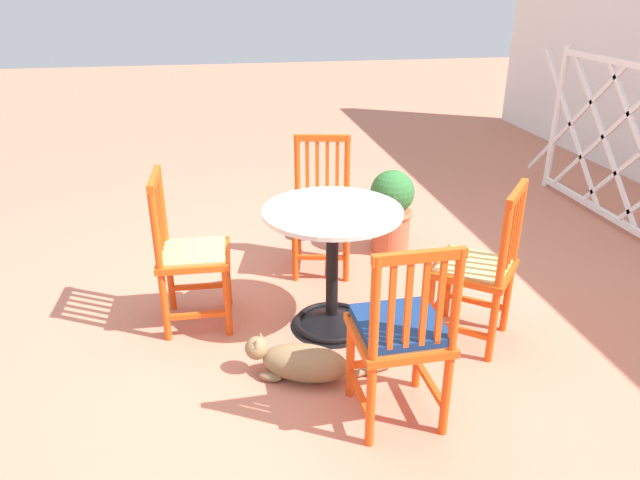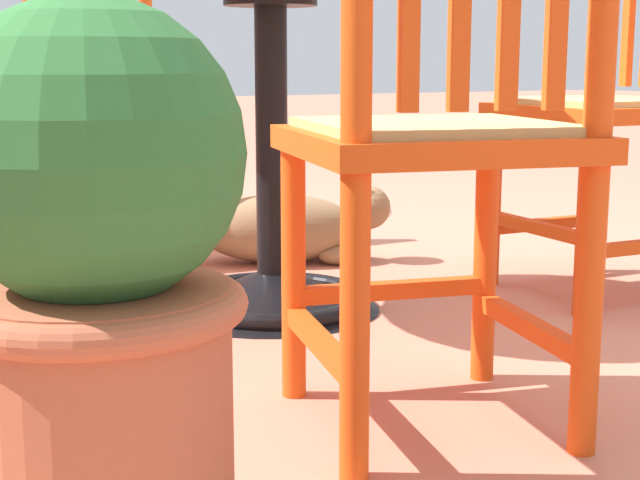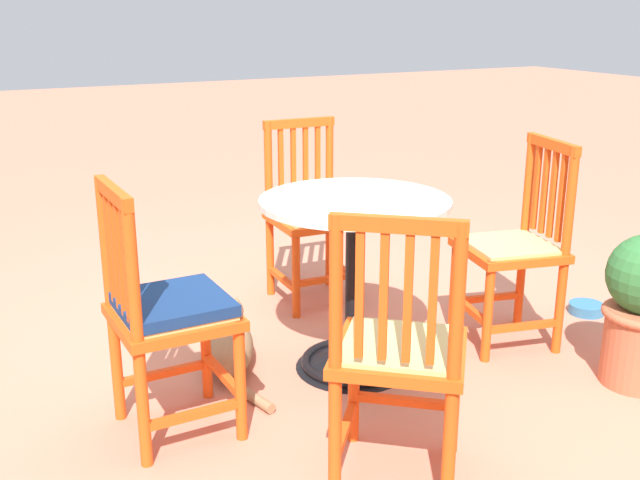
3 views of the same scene
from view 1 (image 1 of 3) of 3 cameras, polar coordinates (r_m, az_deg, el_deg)
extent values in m
plane|color=#C6755B|center=(3.43, -1.14, -8.59)|extent=(24.00, 24.00, 0.00)
cylinder|color=white|center=(6.04, 22.09, 10.96)|extent=(0.06, 0.06, 1.32)
cube|color=white|center=(5.84, 23.31, 10.37)|extent=(1.19, 0.02, 1.19)
cube|color=white|center=(5.45, 25.99, 9.05)|extent=(1.19, 0.02, 1.19)
cube|color=white|center=(5.84, 23.31, 10.37)|extent=(1.19, 0.02, 1.19)
cube|color=white|center=(5.45, 25.99, 9.05)|extent=(1.19, 0.02, 1.19)
cone|color=black|center=(3.43, 1.12, -7.62)|extent=(0.48, 0.48, 0.10)
torus|color=black|center=(3.44, 1.12, -7.97)|extent=(0.44, 0.44, 0.04)
cylinder|color=black|center=(3.27, 1.17, -2.80)|extent=(0.07, 0.07, 0.66)
cylinder|color=black|center=(3.14, 1.22, 2.29)|extent=(0.20, 0.20, 0.04)
cylinder|color=beige|center=(3.13, 1.22, 2.85)|extent=(0.76, 0.76, 0.02)
cylinder|color=#E04C14|center=(3.60, -9.08, -3.12)|extent=(0.04, 0.04, 0.45)
cylinder|color=#E04C14|center=(3.30, -9.07, -5.79)|extent=(0.04, 0.04, 0.45)
cylinder|color=#E04C14|center=(3.52, -14.85, -0.10)|extent=(0.04, 0.04, 0.91)
cylinder|color=#E04C14|center=(3.22, -15.39, -2.54)|extent=(0.04, 0.04, 0.91)
cube|color=#E04C14|center=(3.64, -11.67, -4.46)|extent=(0.04, 0.34, 0.03)
cube|color=#E04C14|center=(3.35, -11.90, -7.21)|extent=(0.04, 0.34, 0.03)
cube|color=#E04C14|center=(3.47, -9.01, -5.19)|extent=(0.34, 0.04, 0.03)
cube|color=#E04C14|center=(3.36, -12.19, -1.45)|extent=(0.41, 0.41, 0.04)
cube|color=tan|center=(3.35, -12.23, -1.11)|extent=(0.36, 0.36, 0.02)
cube|color=#E04C14|center=(3.38, -15.35, 2.92)|extent=(0.02, 0.02, 0.39)
cube|color=#E04C14|center=(3.32, -15.46, 2.50)|extent=(0.02, 0.02, 0.39)
cube|color=#E04C14|center=(3.25, -15.58, 2.07)|extent=(0.02, 0.02, 0.39)
cube|color=#E04C14|center=(3.19, -15.70, 1.62)|extent=(0.02, 0.02, 0.39)
cube|color=#E04C14|center=(3.22, -15.93, 5.76)|extent=(0.38, 0.05, 0.04)
cylinder|color=#E04C14|center=(2.81, 2.99, -11.26)|extent=(0.04, 0.04, 0.45)
cylinder|color=#E04C14|center=(2.90, 9.60, -10.32)|extent=(0.04, 0.04, 0.45)
cylinder|color=#E04C14|center=(2.41, 5.18, -11.33)|extent=(0.04, 0.04, 0.91)
cylinder|color=#E04C14|center=(2.52, 12.72, -10.19)|extent=(0.04, 0.04, 0.91)
cube|color=#E04C14|center=(2.73, 3.88, -14.72)|extent=(0.34, 0.04, 0.03)
cube|color=#E04C14|center=(2.83, 10.72, -13.62)|extent=(0.34, 0.04, 0.03)
cube|color=#E04C14|center=(2.89, 6.30, -11.70)|extent=(0.04, 0.34, 0.03)
cube|color=#E04C14|center=(2.61, 7.71, -9.13)|extent=(0.41, 0.41, 0.04)
cube|color=tan|center=(2.59, 7.73, -8.72)|extent=(0.36, 0.36, 0.02)
cube|color=#E04C14|center=(2.31, 7.01, -6.54)|extent=(0.02, 0.02, 0.39)
cube|color=#E04C14|center=(2.33, 8.61, -6.34)|extent=(0.02, 0.02, 0.39)
cube|color=#E04C14|center=(2.35, 10.17, -6.14)|extent=(0.02, 0.02, 0.39)
cube|color=#E04C14|center=(2.38, 11.70, -5.94)|extent=(0.02, 0.02, 0.39)
cube|color=#E04C14|center=(2.24, 9.75, -1.60)|extent=(0.04, 0.38, 0.04)
cube|color=navy|center=(2.58, 7.77, -8.16)|extent=(0.37, 0.37, 0.04)
cylinder|color=#E04C14|center=(3.23, 10.68, -6.56)|extent=(0.04, 0.04, 0.45)
cylinder|color=#E04C14|center=(3.52, 12.47, -4.04)|extent=(0.04, 0.04, 0.45)
cylinder|color=#E04C14|center=(3.06, 17.05, -4.23)|extent=(0.04, 0.04, 0.91)
cylinder|color=#E04C14|center=(3.36, 18.34, -1.78)|extent=(0.04, 0.04, 0.91)
cube|color=#E04C14|center=(3.24, 13.44, -8.52)|extent=(0.24, 0.28, 0.03)
cube|color=#E04C14|center=(3.53, 14.99, -5.84)|extent=(0.24, 0.28, 0.03)
cube|color=#E04C14|center=(3.40, 11.54, -6.05)|extent=(0.28, 0.24, 0.03)
cube|color=#E04C14|center=(3.24, 14.77, -2.70)|extent=(0.56, 0.56, 0.04)
cube|color=tan|center=(3.24, 14.81, -2.35)|extent=(0.49, 0.49, 0.02)
cube|color=#E04C14|center=(3.02, 17.85, 0.08)|extent=(0.03, 0.03, 0.39)
cube|color=#E04C14|center=(3.08, 18.11, 0.53)|extent=(0.03, 0.03, 0.39)
cube|color=#E04C14|center=(3.15, 18.37, 0.96)|extent=(0.03, 0.03, 0.39)
cube|color=#E04C14|center=(3.21, 18.61, 1.38)|extent=(0.03, 0.03, 0.39)
cube|color=#E04C14|center=(3.04, 18.75, 4.38)|extent=(0.32, 0.26, 0.04)
cylinder|color=#E04C14|center=(3.84, 2.59, -1.01)|extent=(0.04, 0.04, 0.45)
cylinder|color=#E04C14|center=(3.85, -2.47, -0.94)|extent=(0.04, 0.04, 0.45)
cylinder|color=#E04C14|center=(4.06, 2.61, 3.96)|extent=(0.04, 0.04, 0.91)
cylinder|color=#E04C14|center=(4.07, -2.19, 4.01)|extent=(0.04, 0.04, 0.91)
cube|color=#E04C14|center=(4.03, 2.55, -1.08)|extent=(0.34, 0.10, 0.03)
cube|color=#E04C14|center=(4.04, -2.28, -1.02)|extent=(0.34, 0.10, 0.03)
cube|color=#E04C14|center=(3.86, 0.06, -1.72)|extent=(0.10, 0.34, 0.03)
cube|color=#E04C14|center=(3.91, 0.14, 2.82)|extent=(0.48, 0.48, 0.04)
cube|color=tan|center=(3.91, 0.14, 3.12)|extent=(0.42, 0.42, 0.02)
cube|color=#E04C14|center=(3.99, 1.69, 7.01)|extent=(0.02, 0.03, 0.39)
cube|color=#E04C14|center=(3.99, 0.71, 7.02)|extent=(0.02, 0.03, 0.39)
cube|color=#E04C14|center=(4.00, -0.28, 7.03)|extent=(0.02, 0.03, 0.39)
cube|color=#E04C14|center=(4.00, -1.26, 7.04)|extent=(0.02, 0.03, 0.39)
cube|color=#E04C14|center=(3.94, 0.22, 9.95)|extent=(0.11, 0.38, 0.04)
ellipsoid|color=#8E704C|center=(2.99, -1.48, -11.92)|extent=(0.35, 0.48, 0.19)
ellipsoid|color=silver|center=(3.01, -3.37, -11.83)|extent=(0.21, 0.22, 0.14)
sphere|color=#8E704C|center=(3.01, -6.21, -10.45)|extent=(0.12, 0.12, 0.12)
ellipsoid|color=silver|center=(3.03, -6.97, -10.53)|extent=(0.06, 0.06, 0.04)
cone|color=#8E704C|center=(2.95, -6.22, -9.96)|extent=(0.04, 0.04, 0.04)
cone|color=#8E704C|center=(3.00, -5.85, -9.30)|extent=(0.04, 0.04, 0.04)
ellipsoid|color=#8E704C|center=(3.02, -4.84, -13.15)|extent=(0.10, 0.13, 0.05)
ellipsoid|color=#8E704C|center=(3.10, -4.27, -11.95)|extent=(0.10, 0.13, 0.05)
cylinder|color=#8E704C|center=(3.07, 4.76, -12.59)|extent=(0.09, 0.22, 0.04)
cylinder|color=#B25B3D|center=(4.34, 6.89, 0.93)|extent=(0.28, 0.28, 0.32)
torus|color=#B25B3D|center=(4.28, 6.98, 2.65)|extent=(0.32, 0.32, 0.04)
sphere|color=#2D6B33|center=(4.23, 7.09, 4.67)|extent=(0.32, 0.32, 0.32)
cylinder|color=teal|center=(4.59, -1.92, 0.60)|extent=(0.17, 0.17, 0.05)
camera|label=2|loc=(5.17, 6.59, 9.36)|focal=54.60mm
camera|label=3|loc=(3.44, 55.22, 7.36)|focal=42.64mm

